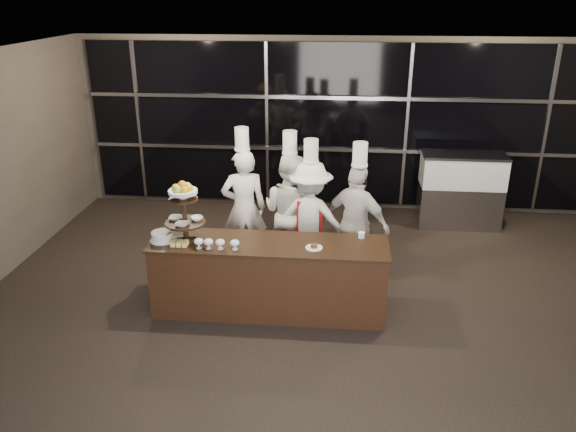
# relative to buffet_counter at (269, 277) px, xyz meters

# --- Properties ---
(room) EXTENTS (10.00, 10.00, 10.00)m
(room) POSITION_rel_buffet_counter_xyz_m (0.73, -1.33, 1.03)
(room) COLOR black
(room) RESTS_ON ground
(window_wall) EXTENTS (8.60, 0.10, 2.80)m
(window_wall) POSITION_rel_buffet_counter_xyz_m (0.73, 3.61, 1.04)
(window_wall) COLOR black
(window_wall) RESTS_ON ground
(buffet_counter) EXTENTS (2.84, 0.74, 0.92)m
(buffet_counter) POSITION_rel_buffet_counter_xyz_m (0.00, 0.00, 0.00)
(buffet_counter) COLOR black
(buffet_counter) RESTS_ON ground
(display_stand) EXTENTS (0.48, 0.48, 0.74)m
(display_stand) POSITION_rel_buffet_counter_xyz_m (-1.00, -0.00, 0.87)
(display_stand) COLOR black
(display_stand) RESTS_ON buffet_counter
(compotes) EXTENTS (0.53, 0.11, 0.12)m
(compotes) POSITION_rel_buffet_counter_xyz_m (-0.59, -0.22, 0.54)
(compotes) COLOR silver
(compotes) RESTS_ON buffet_counter
(layer_cake) EXTENTS (0.30, 0.30, 0.11)m
(layer_cake) POSITION_rel_buffet_counter_xyz_m (-1.28, -0.05, 0.51)
(layer_cake) COLOR white
(layer_cake) RESTS_ON buffet_counter
(pastry_squares) EXTENTS (0.20, 0.13, 0.05)m
(pastry_squares) POSITION_rel_buffet_counter_xyz_m (-1.04, -0.16, 0.48)
(pastry_squares) COLOR #F9E579
(pastry_squares) RESTS_ON buffet_counter
(small_plate) EXTENTS (0.20, 0.20, 0.05)m
(small_plate) POSITION_rel_buffet_counter_xyz_m (0.54, -0.10, 0.47)
(small_plate) COLOR white
(small_plate) RESTS_ON buffet_counter
(chef_cup) EXTENTS (0.08, 0.08, 0.07)m
(chef_cup) POSITION_rel_buffet_counter_xyz_m (1.10, 0.25, 0.49)
(chef_cup) COLOR white
(chef_cup) RESTS_ON buffet_counter
(display_case) EXTENTS (1.34, 0.59, 1.24)m
(display_case) POSITION_rel_buffet_counter_xyz_m (2.82, 2.97, 0.22)
(display_case) COLOR #A5A5AA
(display_case) RESTS_ON ground
(chef_a) EXTENTS (0.70, 0.55, 2.01)m
(chef_a) POSITION_rel_buffet_counter_xyz_m (-0.50, 1.22, 0.42)
(chef_a) COLOR white
(chef_a) RESTS_ON ground
(chef_b) EXTENTS (1.02, 0.94, 1.98)m
(chef_b) POSITION_rel_buffet_counter_xyz_m (0.14, 1.22, 0.39)
(chef_b) COLOR white
(chef_b) RESTS_ON ground
(chef_c) EXTENTS (1.13, 0.75, 1.92)m
(chef_c) POSITION_rel_buffet_counter_xyz_m (0.43, 1.04, 0.36)
(chef_c) COLOR white
(chef_c) RESTS_ON ground
(chef_d) EXTENTS (1.02, 0.83, 1.93)m
(chef_d) POSITION_rel_buffet_counter_xyz_m (1.06, 0.91, 0.37)
(chef_d) COLOR silver
(chef_d) RESTS_ON ground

